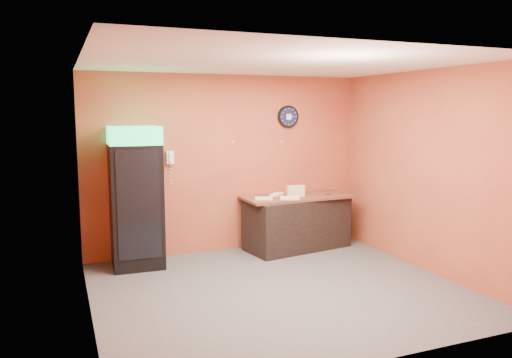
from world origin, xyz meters
TOP-DOWN VIEW (x-y plane):
  - floor at (0.00, 0.00)m, footprint 4.50×4.50m
  - back_wall at (0.00, 2.00)m, footprint 4.50×0.02m
  - left_wall at (-2.25, 0.00)m, footprint 0.02×4.00m
  - right_wall at (2.25, 0.00)m, footprint 0.02×4.00m
  - ceiling at (0.00, 0.00)m, footprint 4.50×4.00m
  - beverage_cooler at (-1.50, 1.60)m, footprint 0.73×0.74m
  - prep_counter at (1.07, 1.63)m, footprint 1.77×1.01m
  - wall_clock at (1.05, 1.97)m, footprint 0.36×0.06m
  - wall_phone at (-0.93, 1.95)m, footprint 0.11×0.10m
  - butcher_paper at (1.07, 1.63)m, footprint 1.82×0.83m
  - sub_roll_stack at (1.00, 1.56)m, footprint 0.29×0.12m
  - wrapped_sandwich_left at (0.41, 1.49)m, footprint 0.28×0.16m
  - wrapped_sandwich_mid at (0.80, 1.36)m, footprint 0.32×0.23m
  - wrapped_sandwich_right at (0.76, 1.76)m, footprint 0.28×0.23m
  - kitchen_tool at (0.81, 1.82)m, footprint 0.06×0.06m

SIDE VIEW (x-z plane):
  - floor at x=0.00m, z-range 0.00..0.00m
  - prep_counter at x=1.07m, z-range 0.00..0.83m
  - butcher_paper at x=1.07m, z-range 0.83..0.87m
  - wrapped_sandwich_left at x=0.41m, z-range 0.87..0.91m
  - wrapped_sandwich_right at x=0.76m, z-range 0.87..0.91m
  - wrapped_sandwich_mid at x=0.80m, z-range 0.87..0.92m
  - kitchen_tool at x=0.81m, z-range 0.87..0.93m
  - sub_roll_stack at x=1.00m, z-range 0.87..1.05m
  - beverage_cooler at x=-1.50m, z-range -0.02..1.99m
  - back_wall at x=0.00m, z-range 0.00..2.80m
  - left_wall at x=-2.25m, z-range 0.00..2.80m
  - right_wall at x=2.25m, z-range 0.00..2.80m
  - wall_phone at x=-0.93m, z-range 1.43..1.63m
  - wall_clock at x=1.05m, z-range 1.96..2.32m
  - ceiling at x=0.00m, z-range 2.79..2.81m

